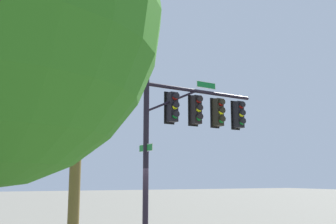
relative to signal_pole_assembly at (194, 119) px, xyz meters
name	(u,v)px	position (x,y,z in m)	size (l,w,h in m)	color
signal_pole_assembly	(194,119)	(0.00, 0.00, 0.00)	(5.08, 1.27, 6.14)	black
utility_pole	(78,102)	(-5.16, -3.31, -0.34)	(1.79, 0.45, 7.81)	brown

